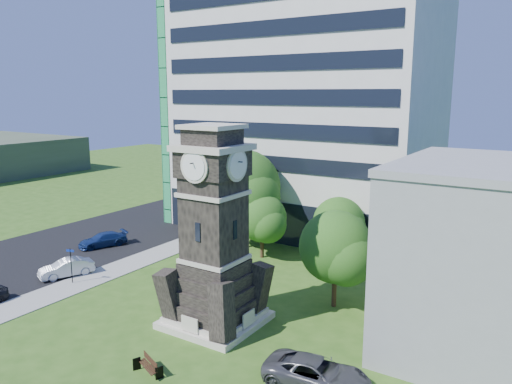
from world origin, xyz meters
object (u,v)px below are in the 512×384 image
Objects in this scene: car_east_lot at (317,374)px; park_bench at (149,365)px; clock_tower at (214,241)px; car_street_mid at (66,268)px; car_street_north at (103,240)px; street_sign at (71,262)px.

car_east_lot reaches higher than park_bench.
car_street_mid is (-14.62, 0.18, -4.61)m from clock_tower.
car_street_mid is 0.92× the size of car_street_north.
car_street_north is at bearing 110.19° from street_sign.
clock_tower reaches higher than park_bench.
street_sign is (1.63, -0.73, 1.03)m from car_street_mid.
street_sign reaches higher than car_east_lot.
clock_tower is at bearing 64.45° from car_east_lot.
car_east_lot is 3.13× the size of park_bench.
car_street_mid is at bearing -37.83° from car_street_north.
park_bench is (-7.71, -3.48, -0.27)m from car_east_lot.
car_street_north reaches higher than park_bench.
clock_tower is 2.34× the size of car_east_lot.
car_street_north is at bearing 140.53° from car_street_mid.
car_east_lot is at bearing 3.19° from car_street_north.
car_street_mid reaches higher than car_street_north.
car_street_mid reaches higher than park_bench.
clock_tower reaches higher than car_east_lot.
street_sign is at bearing -2.50° from car_street_mid.
street_sign is (5.32, -7.45, 1.06)m from car_street_north.
car_east_lot reaches higher than car_street_mid.
car_east_lot is (8.29, -2.88, -4.56)m from clock_tower.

